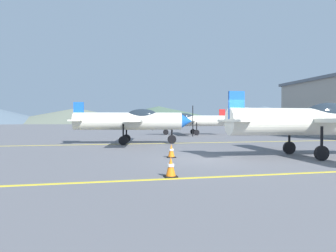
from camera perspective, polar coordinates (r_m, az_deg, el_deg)
The scene contains 12 objects.
ground_plane at distance 12.90m, azimuth 9.82°, elevation -6.18°, with size 400.00×400.00×0.00m, color slate.
apron_line_near at distance 9.56m, azimuth 18.51°, elevation -8.76°, with size 80.00×0.16×0.01m, color yellow.
apron_line_far at distance 21.25m, azimuth 0.80°, elevation -3.29°, with size 80.00×0.16×0.01m, color yellow.
airplane_near at distance 14.82m, azimuth 26.20°, elevation 0.92°, with size 8.33×9.58×2.87m.
airplane_mid at distance 20.83m, azimuth -6.72°, elevation 1.05°, with size 8.37×9.59×2.87m.
airplane_far at distance 33.62m, azimuth 4.19°, elevation 1.07°, with size 8.37×9.60×2.87m.
car_sedan at distance 39.22m, azimuth 15.27°, elevation -0.08°, with size 2.47×4.51×1.62m.
traffic_cone_front at distance 8.67m, azimuth 0.53°, elevation -7.82°, with size 0.36×0.36×0.59m.
traffic_cone_side at distance 13.12m, azimuth 0.63°, elevation -4.77°, with size 0.36×0.36×0.59m.
hill_centerleft at distance 168.06m, azimuth -17.00°, elevation 1.89°, with size 81.19×81.19×8.14m, color slate.
hill_centerright at distance 130.86m, azimuth -1.76°, elevation 2.09°, with size 72.58×72.58×7.73m, color #4C6651.
hill_right at distance 142.70m, azimuth 17.74°, elevation 2.00°, with size 68.66×68.66×7.95m, color slate.
Camera 1 is at (-4.85, -11.84, 1.63)m, focal length 32.09 mm.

